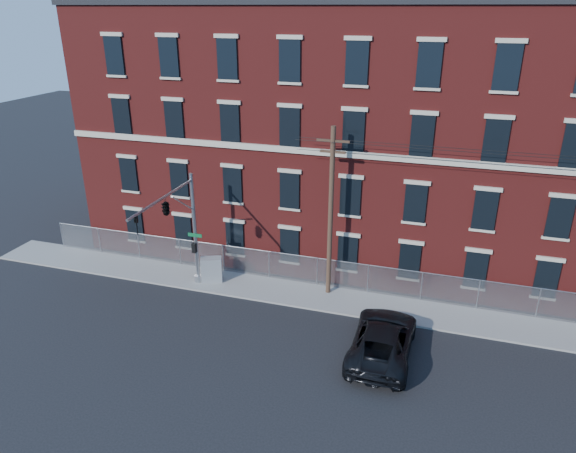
# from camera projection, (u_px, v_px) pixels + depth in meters

# --- Properties ---
(ground) EXTENTS (140.00, 140.00, 0.00)m
(ground) POSITION_uv_depth(u_px,v_px,m) (265.00, 340.00, 27.03)
(ground) COLOR black
(ground) RESTS_ON ground
(sidewalk) EXTENTS (65.00, 3.00, 0.12)m
(sidewalk) POSITION_uv_depth(u_px,v_px,m) (507.00, 326.00, 28.12)
(sidewalk) COLOR gray
(sidewalk) RESTS_ON ground
(mill_building) EXTENTS (55.30, 14.32, 16.30)m
(mill_building) POSITION_uv_depth(u_px,v_px,m) (517.00, 140.00, 32.84)
(mill_building) COLOR maroon
(mill_building) RESTS_ON ground
(chain_link_fence) EXTENTS (59.06, 0.06, 1.85)m
(chain_link_fence) POSITION_uv_depth(u_px,v_px,m) (508.00, 298.00, 28.87)
(chain_link_fence) COLOR #A5A8AD
(chain_link_fence) RESTS_ON ground
(traffic_signal_mast) EXTENTS (0.90, 6.75, 7.00)m
(traffic_signal_mast) POSITION_uv_depth(u_px,v_px,m) (173.00, 216.00, 28.51)
(traffic_signal_mast) COLOR #9EA0A5
(traffic_signal_mast) RESTS_ON ground
(utility_pole_near) EXTENTS (1.80, 0.28, 10.00)m
(utility_pole_near) POSITION_uv_depth(u_px,v_px,m) (331.00, 211.00, 29.34)
(utility_pole_near) COLOR #4D3426
(utility_pole_near) RESTS_ON ground
(pickup_truck) EXTENTS (2.95, 6.27, 1.73)m
(pickup_truck) POSITION_uv_depth(u_px,v_px,m) (383.00, 339.00, 25.61)
(pickup_truck) COLOR black
(pickup_truck) RESTS_ON ground
(utility_cabinet) EXTENTS (1.42, 1.07, 1.59)m
(utility_cabinet) POSITION_uv_depth(u_px,v_px,m) (212.00, 270.00, 32.31)
(utility_cabinet) COLOR gray
(utility_cabinet) RESTS_ON sidewalk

